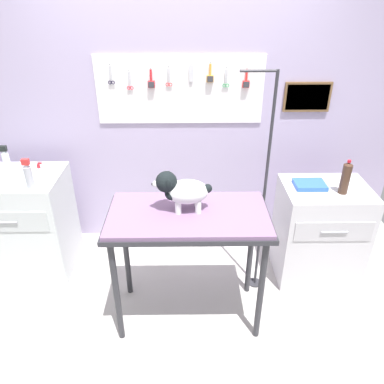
# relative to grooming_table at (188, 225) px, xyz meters

# --- Properties ---
(ground) EXTENTS (4.40, 4.00, 0.04)m
(ground) POSITION_rel_grooming_table_xyz_m (-0.09, -0.19, -0.84)
(ground) COLOR #AEA9A4
(rear_wall_panel) EXTENTS (4.00, 0.11, 2.30)m
(rear_wall_panel) POSITION_rel_grooming_table_xyz_m (-0.09, 1.09, 0.34)
(rear_wall_panel) COLOR #AE9FC3
(rear_wall_panel) RESTS_ON ground
(grooming_table) EXTENTS (1.10, 0.58, 0.92)m
(grooming_table) POSITION_rel_grooming_table_xyz_m (0.00, 0.00, 0.00)
(grooming_table) COLOR #2D2D33
(grooming_table) RESTS_ON ground
(grooming_arm) EXTENTS (0.30, 0.11, 1.78)m
(grooming_arm) POSITION_rel_grooming_table_xyz_m (0.56, 0.31, 0.01)
(grooming_arm) COLOR #2D2D33
(grooming_arm) RESTS_ON ground
(dog) EXTENTS (0.40, 0.19, 0.28)m
(dog) POSITION_rel_grooming_table_xyz_m (-0.04, 0.04, 0.25)
(dog) COLOR white
(dog) RESTS_ON grooming_table
(counter_left) EXTENTS (0.80, 0.58, 0.90)m
(counter_left) POSITION_rel_grooming_table_xyz_m (-1.43, 0.59, -0.37)
(counter_left) COLOR silver
(counter_left) RESTS_ON ground
(cabinet_right) EXTENTS (0.68, 0.54, 0.84)m
(cabinet_right) POSITION_rel_grooming_table_xyz_m (1.10, 0.47, -0.40)
(cabinet_right) COLOR silver
(cabinet_right) RESTS_ON ground
(pump_bottle_white) EXTENTS (0.06, 0.05, 0.18)m
(pump_bottle_white) POSITION_rel_grooming_table_xyz_m (-1.13, 0.46, 0.15)
(pump_bottle_white) COLOR white
(pump_bottle_white) RESTS_ON counter_left
(conditioner_bottle) EXTENTS (0.06, 0.06, 0.24)m
(conditioner_bottle) POSITION_rel_grooming_table_xyz_m (-1.19, 0.40, 0.18)
(conditioner_bottle) COLOR #AEAFB8
(conditioner_bottle) RESTS_ON counter_left
(spray_bottle_short) EXTENTS (0.06, 0.06, 0.21)m
(spray_bottle_short) POSITION_rel_grooming_table_xyz_m (-1.49, 0.71, 0.17)
(spray_bottle_short) COLOR white
(spray_bottle_short) RESTS_ON counter_left
(soda_bottle) EXTENTS (0.07, 0.07, 0.28)m
(soda_bottle) POSITION_rel_grooming_table_xyz_m (1.19, 0.38, 0.15)
(soda_bottle) COLOR #442C1F
(soda_bottle) RESTS_ON cabinet_right
(supply_tray) EXTENTS (0.24, 0.18, 0.04)m
(supply_tray) POSITION_rel_grooming_table_xyz_m (0.96, 0.49, 0.04)
(supply_tray) COLOR blue
(supply_tray) RESTS_ON cabinet_right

